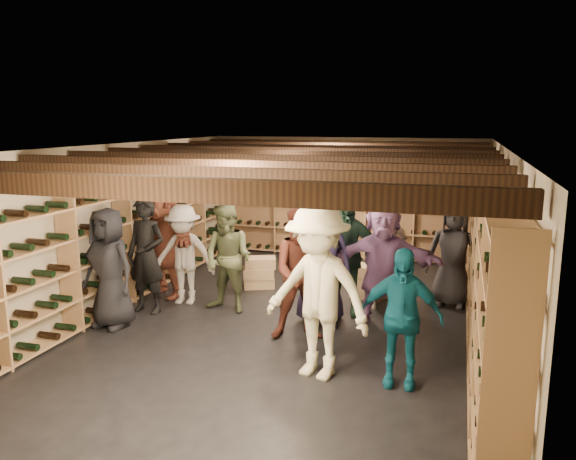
% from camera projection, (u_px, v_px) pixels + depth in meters
% --- Properties ---
extents(ground, '(8.00, 8.00, 0.00)m').
position_uv_depth(ground, '(287.00, 319.00, 7.88)').
color(ground, black).
rests_on(ground, ground).
extents(walls, '(5.52, 8.02, 2.40)m').
position_uv_depth(walls, '(287.00, 236.00, 7.65)').
color(walls, tan).
rests_on(walls, ground).
extents(ceiling, '(5.50, 8.00, 0.01)m').
position_uv_depth(ceiling, '(287.00, 147.00, 7.41)').
color(ceiling, beige).
rests_on(ceiling, walls).
extents(ceiling_joists, '(5.40, 7.12, 0.18)m').
position_uv_depth(ceiling_joists, '(287.00, 157.00, 7.44)').
color(ceiling_joists, black).
rests_on(ceiling_joists, ground).
extents(wine_rack_left, '(0.32, 7.50, 2.15)m').
position_uv_depth(wine_rack_left, '(123.00, 233.00, 8.41)').
color(wine_rack_left, '#A1794E').
rests_on(wine_rack_left, ground).
extents(wine_rack_right, '(0.32, 7.50, 2.15)m').
position_uv_depth(wine_rack_right, '(485.00, 258.00, 6.93)').
color(wine_rack_right, '#A1794E').
rests_on(wine_rack_right, ground).
extents(wine_rack_back, '(4.70, 0.30, 2.15)m').
position_uv_depth(wine_rack_back, '(343.00, 204.00, 11.26)').
color(wine_rack_back, '#A1794E').
rests_on(wine_rack_back, ground).
extents(crate_stack_left, '(0.59, 0.49, 0.51)m').
position_uv_depth(crate_stack_left, '(259.00, 273.00, 9.30)').
color(crate_stack_left, tan).
rests_on(crate_stack_left, ground).
extents(crate_stack_right, '(0.59, 0.50, 0.51)m').
position_uv_depth(crate_stack_right, '(369.00, 282.00, 8.77)').
color(crate_stack_right, tan).
rests_on(crate_stack_right, ground).
extents(crate_loose, '(0.52, 0.36, 0.17)m').
position_uv_depth(crate_loose, '(340.00, 272.00, 9.96)').
color(crate_loose, tan).
rests_on(crate_loose, ground).
extents(person_0, '(0.87, 0.65, 1.63)m').
position_uv_depth(person_0, '(109.00, 268.00, 7.46)').
color(person_0, black).
rests_on(person_0, ground).
extents(person_1, '(0.65, 0.46, 1.68)m').
position_uv_depth(person_1, '(146.00, 255.00, 8.04)').
color(person_1, black).
rests_on(person_1, ground).
extents(person_2, '(0.86, 0.72, 1.57)m').
position_uv_depth(person_2, '(228.00, 259.00, 8.06)').
color(person_2, '#4D5635').
rests_on(person_2, ground).
extents(person_3, '(1.38, 1.02, 1.90)m').
position_uv_depth(person_3, '(318.00, 292.00, 5.97)').
color(person_3, beige).
rests_on(person_3, ground).
extents(person_4, '(0.89, 0.41, 1.48)m').
position_uv_depth(person_4, '(400.00, 317.00, 5.82)').
color(person_4, '#10607A').
rests_on(person_4, ground).
extents(person_5, '(1.74, 1.18, 1.80)m').
position_uv_depth(person_5, '(163.00, 240.00, 8.79)').
color(person_5, brown).
rests_on(person_5, ground).
extents(person_6, '(0.98, 0.76, 1.76)m').
position_uv_depth(person_6, '(321.00, 262.00, 7.53)').
color(person_6, '#252043').
rests_on(person_6, ground).
extents(person_7, '(0.65, 0.50, 1.61)m').
position_uv_depth(person_7, '(386.00, 256.00, 8.18)').
color(person_7, gray).
rests_on(person_7, ground).
extents(person_8, '(1.01, 0.90, 1.72)m').
position_uv_depth(person_8, '(304.00, 273.00, 7.05)').
color(person_8, '#4E2219').
rests_on(person_8, ground).
extents(person_9, '(1.03, 0.66, 1.51)m').
position_uv_depth(person_9, '(184.00, 255.00, 8.43)').
color(person_9, '#B3ADA4').
rests_on(person_9, ground).
extents(person_10, '(1.09, 0.69, 1.73)m').
position_uv_depth(person_10, '(345.00, 255.00, 7.93)').
color(person_10, '#234332').
rests_on(person_10, ground).
extents(person_11, '(1.66, 0.75, 1.73)m').
position_uv_depth(person_11, '(382.00, 263.00, 7.55)').
color(person_11, '#875D95').
rests_on(person_11, ground).
extents(person_12, '(0.81, 0.57, 1.57)m').
position_uv_depth(person_12, '(453.00, 254.00, 8.32)').
color(person_12, '#2E2E33').
rests_on(person_12, ground).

